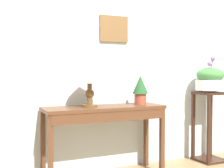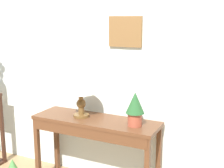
% 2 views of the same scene
% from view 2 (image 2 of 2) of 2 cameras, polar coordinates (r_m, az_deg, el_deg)
% --- Properties ---
extents(back_wall_with_art, '(9.00, 0.13, 2.80)m').
position_cam_2_polar(back_wall_with_art, '(3.14, -0.64, 6.37)').
color(back_wall_with_art, silver).
rests_on(back_wall_with_art, ground).
extents(console_table, '(1.27, 0.40, 0.75)m').
position_cam_2_polar(console_table, '(3.04, -3.31, -8.53)').
color(console_table, '#56331E').
rests_on(console_table, ground).
extents(table_lamp, '(0.32, 0.32, 0.45)m').
position_cam_2_polar(table_lamp, '(3.02, -5.87, -0.15)').
color(table_lamp, brown).
rests_on(table_lamp, console_table).
extents(potted_plant_on_console, '(0.17, 0.17, 0.32)m').
position_cam_2_polar(potted_plant_on_console, '(2.79, 4.32, -4.34)').
color(potted_plant_on_console, '#9E4733').
rests_on(potted_plant_on_console, console_table).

